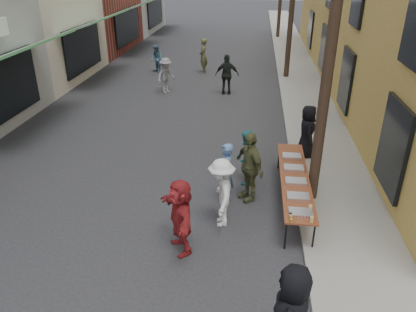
% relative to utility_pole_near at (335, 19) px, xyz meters
% --- Properties ---
extents(ground, '(120.00, 120.00, 0.00)m').
position_rel_utility_pole_near_xyz_m(ground, '(-4.30, -3.00, -4.50)').
color(ground, '#28282B').
rests_on(ground, ground).
extents(sidewalk, '(2.20, 60.00, 0.10)m').
position_rel_utility_pole_near_xyz_m(sidewalk, '(0.70, 12.00, -4.45)').
color(sidewalk, gray).
rests_on(sidewalk, ground).
extents(utility_pole_near, '(0.26, 0.26, 9.00)m').
position_rel_utility_pole_near_xyz_m(utility_pole_near, '(0.00, 0.00, 0.00)').
color(utility_pole_near, '#2D2116').
rests_on(utility_pole_near, ground).
extents(serving_table, '(0.70, 4.00, 0.75)m').
position_rel_utility_pole_near_xyz_m(serving_table, '(-0.50, -0.20, -3.79)').
color(serving_table, maroon).
rests_on(serving_table, ground).
extents(catering_tray_sausage, '(0.50, 0.33, 0.08)m').
position_rel_utility_pole_near_xyz_m(catering_tray_sausage, '(-0.50, -1.85, -3.71)').
color(catering_tray_sausage, maroon).
rests_on(catering_tray_sausage, serving_table).
extents(catering_tray_foil_b, '(0.50, 0.33, 0.08)m').
position_rel_utility_pole_near_xyz_m(catering_tray_foil_b, '(-0.50, -1.20, -3.71)').
color(catering_tray_foil_b, '#B2B2B7').
rests_on(catering_tray_foil_b, serving_table).
extents(catering_tray_buns, '(0.50, 0.33, 0.08)m').
position_rel_utility_pole_near_xyz_m(catering_tray_buns, '(-0.50, -0.50, -3.71)').
color(catering_tray_buns, tan).
rests_on(catering_tray_buns, serving_table).
extents(catering_tray_foil_d, '(0.50, 0.33, 0.08)m').
position_rel_utility_pole_near_xyz_m(catering_tray_foil_d, '(-0.50, 0.20, -3.71)').
color(catering_tray_foil_d, '#B2B2B7').
rests_on(catering_tray_foil_d, serving_table).
extents(catering_tray_buns_end, '(0.50, 0.33, 0.08)m').
position_rel_utility_pole_near_xyz_m(catering_tray_buns_end, '(-0.50, 0.90, -3.71)').
color(catering_tray_buns_end, tan).
rests_on(catering_tray_buns_end, serving_table).
extents(condiment_jar_a, '(0.07, 0.07, 0.08)m').
position_rel_utility_pole_near_xyz_m(condiment_jar_a, '(-0.72, -2.15, -3.71)').
color(condiment_jar_a, '#A57F26').
rests_on(condiment_jar_a, serving_table).
extents(condiment_jar_b, '(0.07, 0.07, 0.08)m').
position_rel_utility_pole_near_xyz_m(condiment_jar_b, '(-0.72, -2.05, -3.71)').
color(condiment_jar_b, '#A57F26').
rests_on(condiment_jar_b, serving_table).
extents(condiment_jar_c, '(0.07, 0.07, 0.08)m').
position_rel_utility_pole_near_xyz_m(condiment_jar_c, '(-0.72, -1.95, -3.71)').
color(condiment_jar_c, '#A57F26').
rests_on(condiment_jar_c, serving_table).
extents(cup_stack, '(0.08, 0.08, 0.12)m').
position_rel_utility_pole_near_xyz_m(cup_stack, '(-0.30, -2.10, -3.69)').
color(cup_stack, tan).
rests_on(cup_stack, serving_table).
extents(guest_front_b, '(0.52, 0.66, 1.60)m').
position_rel_utility_pole_near_xyz_m(guest_front_b, '(-2.22, -0.31, -3.70)').
color(guest_front_b, '#5676A7').
rests_on(guest_front_b, ground).
extents(guest_front_c, '(0.75, 0.87, 1.53)m').
position_rel_utility_pole_near_xyz_m(guest_front_c, '(-1.74, 0.72, -3.73)').
color(guest_front_c, teal).
rests_on(guest_front_c, ground).
extents(guest_front_d, '(0.75, 1.15, 1.67)m').
position_rel_utility_pole_near_xyz_m(guest_front_d, '(-2.24, -1.31, -3.67)').
color(guest_front_d, white).
rests_on(guest_front_d, ground).
extents(guest_front_e, '(0.99, 1.15, 1.86)m').
position_rel_utility_pole_near_xyz_m(guest_front_e, '(-1.64, -0.11, -3.57)').
color(guest_front_e, brown).
rests_on(guest_front_e, ground).
extents(guest_queue_back, '(1.14, 1.62, 1.68)m').
position_rel_utility_pole_near_xyz_m(guest_queue_back, '(-3.00, -2.34, -3.66)').
color(guest_queue_back, maroon).
rests_on(guest_queue_back, ground).
extents(server, '(0.56, 0.82, 1.63)m').
position_rel_utility_pole_near_xyz_m(server, '(0.05, 2.45, -3.58)').
color(server, black).
rests_on(server, sidewalk).
extents(passerby_left, '(1.07, 1.20, 1.61)m').
position_rel_utility_pole_near_xyz_m(passerby_left, '(-5.68, 8.79, -3.70)').
color(passerby_left, gray).
rests_on(passerby_left, ground).
extents(passerby_mid, '(1.08, 0.49, 1.81)m').
position_rel_utility_pole_near_xyz_m(passerby_mid, '(-2.87, 8.85, -3.59)').
color(passerby_mid, black).
rests_on(passerby_mid, ground).
extents(passerby_right, '(0.47, 0.69, 1.83)m').
position_rel_utility_pole_near_xyz_m(passerby_right, '(-4.44, 12.62, -3.58)').
color(passerby_right, brown).
rests_on(passerby_right, ground).
extents(passerby_far, '(0.90, 0.91, 1.48)m').
position_rel_utility_pole_near_xyz_m(passerby_far, '(-6.97, 12.37, -3.76)').
color(passerby_far, '#456E86').
rests_on(passerby_far, ground).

